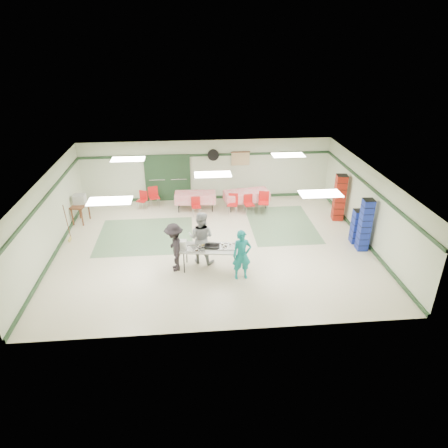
{
  "coord_description": "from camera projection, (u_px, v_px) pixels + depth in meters",
  "views": [
    {
      "loc": [
        -0.76,
        -12.49,
        6.95
      ],
      "look_at": [
        0.34,
        -0.3,
        0.99
      ],
      "focal_mm": 32.0,
      "sensor_mm": 36.0,
      "label": 1
    }
  ],
  "objects": [
    {
      "name": "double_door_left",
      "position": [
        157.0,
        179.0,
        17.63
      ],
      "size": [
        0.9,
        0.06,
        2.1
      ],
      "primitive_type": "cube",
      "color": "gray",
      "rests_on": "floor"
    },
    {
      "name": "chair_a",
      "position": [
        249.0,
        202.0,
        16.63
      ],
      "size": [
        0.44,
        0.44,
        0.82
      ],
      "rotation": [
        0.0,
        0.0,
        0.16
      ],
      "color": "red",
      "rests_on": "floor"
    },
    {
      "name": "dining_table_b",
      "position": [
        195.0,
        197.0,
        16.93
      ],
      "size": [
        1.74,
        0.83,
        0.77
      ],
      "rotation": [
        0.0,
        0.0,
        -0.04
      ],
      "color": "red",
      "rests_on": "floor"
    },
    {
      "name": "door_frame",
      "position": [
        168.0,
        178.0,
        17.65
      ],
      "size": [
        2.0,
        0.03,
        2.15
      ],
      "primitive_type": "cube",
      "color": "#203B22",
      "rests_on": "floor"
    },
    {
      "name": "trim_back",
      "position": [
        206.0,
        155.0,
        17.39
      ],
      "size": [
        11.0,
        0.06,
        0.1
      ],
      "primitive_type": "cube",
      "color": "#203B22",
      "rests_on": "wall_back"
    },
    {
      "name": "wall_left",
      "position": [
        48.0,
        217.0,
        13.25
      ],
      "size": [
        0.0,
        9.0,
        9.0
      ],
      "primitive_type": "plane",
      "rotation": [
        1.57,
        0.0,
        1.57
      ],
      "color": "beige",
      "rests_on": "floor"
    },
    {
      "name": "serving_table",
      "position": [
        211.0,
        249.0,
        12.63
      ],
      "size": [
        2.02,
        1.04,
        0.76
      ],
      "rotation": [
        0.0,
        0.0,
        -0.13
      ],
      "color": "#A8A8A3",
      "rests_on": "floor"
    },
    {
      "name": "wall_back",
      "position": [
        207.0,
        170.0,
        17.73
      ],
      "size": [
        11.0,
        0.0,
        11.0
      ],
      "primitive_type": "plane",
      "rotation": [
        1.57,
        0.0,
        0.0
      ],
      "color": "beige",
      "rests_on": "floor"
    },
    {
      "name": "baseboard_left",
      "position": [
        56.0,
        251.0,
        13.82
      ],
      "size": [
        0.06,
        9.0,
        0.12
      ],
      "primitive_type": "cube",
      "rotation": [
        0.0,
        0.0,
        1.57
      ],
      "color": "#203B22",
      "rests_on": "floor"
    },
    {
      "name": "chair_c",
      "position": [
        264.0,
        200.0,
        16.66
      ],
      "size": [
        0.51,
        0.51,
        0.92
      ],
      "rotation": [
        0.0,
        0.0,
        -0.2
      ],
      "color": "red",
      "rests_on": "floor"
    },
    {
      "name": "chair_loose_b",
      "position": [
        143.0,
        198.0,
        17.03
      ],
      "size": [
        0.5,
        0.5,
        0.8
      ],
      "rotation": [
        0.0,
        0.0,
        -0.43
      ],
      "color": "red",
      "rests_on": "floor"
    },
    {
      "name": "chair_loose_a",
      "position": [
        154.0,
        195.0,
        17.23
      ],
      "size": [
        0.51,
        0.51,
        0.89
      ],
      "rotation": [
        0.0,
        0.0,
        0.28
      ],
      "color": "red",
      "rests_on": "floor"
    },
    {
      "name": "volunteer_teal",
      "position": [
        242.0,
        255.0,
        12.11
      ],
      "size": [
        0.62,
        0.44,
        1.61
      ],
      "primitive_type": "imported",
      "rotation": [
        0.0,
        0.0,
        0.09
      ],
      "color": "#138184",
      "rests_on": "floor"
    },
    {
      "name": "chair_b",
      "position": [
        233.0,
        202.0,
        16.57
      ],
      "size": [
        0.49,
        0.49,
        0.87
      ],
      "rotation": [
        0.0,
        0.0,
        -0.23
      ],
      "color": "red",
      "rests_on": "floor"
    },
    {
      "name": "floor",
      "position": [
        214.0,
        246.0,
        14.29
      ],
      "size": [
        11.0,
        11.0,
        0.0
      ],
      "primitive_type": "plane",
      "color": "beige",
      "rests_on": "ground"
    },
    {
      "name": "volunteer_grey",
      "position": [
        201.0,
        238.0,
        12.94
      ],
      "size": [
        1.05,
        0.94,
        1.78
      ],
      "primitive_type": "imported",
      "rotation": [
        0.0,
        0.0,
        2.77
      ],
      "color": "#999A9F",
      "rests_on": "floor"
    },
    {
      "name": "broom",
      "position": [
        67.0,
        222.0,
        14.35
      ],
      "size": [
        0.04,
        0.23,
        1.42
      ],
      "primitive_type": "cylinder",
      "rotation": [
        0.14,
        0.0,
        0.05
      ],
      "color": "brown",
      "rests_on": "floor"
    },
    {
      "name": "baseboard_right",
      "position": [
        362.0,
        238.0,
        14.7
      ],
      "size": [
        0.06,
        9.0,
        0.12
      ],
      "primitive_type": "cube",
      "rotation": [
        0.0,
        0.0,
        1.57
      ],
      "color": "#203B22",
      "rests_on": "floor"
    },
    {
      "name": "green_patch_b",
      "position": [
        281.0,
        224.0,
        15.86
      ],
      "size": [
        2.5,
        3.5,
        0.01
      ],
      "primitive_type": "cube",
      "color": "#5C7B59",
      "rests_on": "floor"
    },
    {
      "name": "trim_right",
      "position": [
        370.0,
        187.0,
        13.83
      ],
      "size": [
        0.06,
        9.0,
        0.1
      ],
      "primitive_type": "cube",
      "rotation": [
        0.0,
        0.0,
        1.57
      ],
      "color": "#203B22",
      "rests_on": "wall_back"
    },
    {
      "name": "volunteer_dark",
      "position": [
        174.0,
        247.0,
        12.54
      ],
      "size": [
        0.75,
        1.12,
        1.61
      ],
      "primitive_type": "imported",
      "rotation": [
        0.0,
        0.0,
        -1.42
      ],
      "color": "black",
      "rests_on": "floor"
    },
    {
      "name": "ceiling",
      "position": [
        213.0,
        174.0,
        13.11
      ],
      "size": [
        11.0,
        11.0,
        0.0
      ],
      "primitive_type": "plane",
      "rotation": [
        3.14,
        0.0,
        0.0
      ],
      "color": "white",
      "rests_on": "wall_back"
    },
    {
      "name": "trim_left",
      "position": [
        45.0,
        198.0,
        12.95
      ],
      "size": [
        0.06,
        9.0,
        0.1
      ],
      "primitive_type": "cube",
      "rotation": [
        0.0,
        0.0,
        1.57
      ],
      "color": "#203B22",
      "rests_on": "wall_back"
    },
    {
      "name": "office_printer",
      "position": [
        80.0,
        199.0,
        15.81
      ],
      "size": [
        0.46,
        0.4,
        0.36
      ],
      "primitive_type": "cube",
      "rotation": [
        0.0,
        0.0,
        0.01
      ],
      "color": "#A6A6A1",
      "rests_on": "printer_table"
    },
    {
      "name": "crate_stack_blue_b",
      "position": [
        357.0,
        227.0,
        14.26
      ],
      "size": [
        0.41,
        0.41,
        1.26
      ],
      "primitive_type": "cube",
      "rotation": [
        0.0,
        0.0,
        -0.05
      ],
      "color": "navy",
      "rests_on": "floor"
    },
    {
      "name": "dining_table_a",
      "position": [
        247.0,
        195.0,
        17.11
      ],
      "size": [
        1.99,
        1.13,
        0.77
      ],
      "rotation": [
        0.0,
        0.0,
        0.17
      ],
      "color": "red",
      "rests_on": "floor"
    },
    {
      "name": "wall_right",
      "position": [
        368.0,
        206.0,
        14.14
      ],
      "size": [
        0.0,
        9.0,
        9.0
      ],
      "primitive_type": "plane",
      "rotation": [
        1.57,
        0.0,
        -1.57
      ],
      "color": "beige",
      "rests_on": "floor"
    },
    {
      "name": "foam_box_stack",
      "position": [
        183.0,
        244.0,
        12.51
      ],
      "size": [
        0.27,
        0.25,
        0.28
      ],
      "primitive_type": "cube",
      "rotation": [
        0.0,
        0.0,
        -0.13
      ],
      "color": "white",
      "rests_on": "serving_table"
    },
    {
      "name": "printer_table",
      "position": [
        80.0,
        208.0,
        15.8
      ],
      "size": [
        0.65,
        0.86,
        0.74
      ],
      "rotation": [
        0.0,
        0.0,
        -0.21
      ],
      "color": "brown",
      "rests_on": "floor"
    },
    {
      "name": "baking_pan",
      "position": [
        212.0,
        246.0,
        12.6
      ],
      "size": [
        0.5,
        0.35,
        0.08
      ],
      "primitive_type": "cube",
      "rotation": [
        0.0,
        0.0,
        -0.13
      ],
      "color": "black",
      "rests_on": "serving_table"
    },
    {
      "name": "double_door_right",
      "position": [
        179.0,
        178.0,
        17.7
      ],
      "size": [
        0.9,
        0.06,
        2.1
      ],
      "primitive_type": "cube",
      "color": "gray",
      "rests_on": "floor"
    },
    {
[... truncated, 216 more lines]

